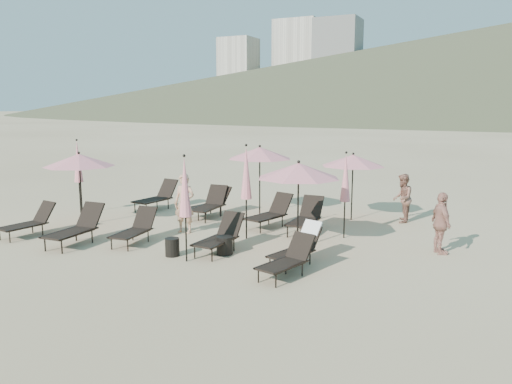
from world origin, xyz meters
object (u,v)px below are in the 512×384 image
at_px(beachgoer_b, 402,198).
at_px(lounger_2, 135,228).
at_px(lounger_4, 299,245).
at_px(umbrella_open_1, 299,171).
at_px(umbrella_closed_0, 185,188).
at_px(lounger_5, 288,259).
at_px(lounger_8, 210,203).
at_px(side_table_0, 172,247).
at_px(umbrella_open_2, 260,153).
at_px(beachgoer_a, 184,203).
at_px(umbrella_closed_3, 246,173).
at_px(lounger_9, 270,212).
at_px(umbrella_open_3, 353,161).
at_px(lounger_7, 209,204).
at_px(lounger_10, 306,217).
at_px(umbrella_closed_2, 78,162).
at_px(lounger_6, 157,196).
at_px(beachgoer_c, 441,223).
at_px(lounger_3, 220,236).
at_px(umbrella_closed_1, 346,178).
at_px(side_table_1, 225,245).
at_px(lounger_0, 29,221).
at_px(lounger_1, 76,227).
at_px(umbrella_open_0, 79,160).

bearing_deg(beachgoer_b, lounger_2, -52.12).
distance_m(lounger_4, umbrella_open_1, 2.11).
bearing_deg(umbrella_closed_0, lounger_5, 0.72).
relative_size(lounger_8, side_table_0, 3.93).
bearing_deg(umbrella_open_2, beachgoer_a, -104.47).
height_order(umbrella_closed_3, beachgoer_a, umbrella_closed_3).
bearing_deg(umbrella_open_1, lounger_2, -161.04).
bearing_deg(lounger_9, umbrella_open_3, 60.43).
xyz_separation_m(lounger_7, side_table_0, (1.47, -4.29, -0.25)).
distance_m(lounger_8, lounger_10, 3.85).
bearing_deg(beachgoer_b, umbrella_closed_2, -76.79).
height_order(side_table_0, beachgoer_a, beachgoer_a).
bearing_deg(lounger_6, umbrella_open_1, -14.73).
xyz_separation_m(lounger_8, beachgoer_a, (0.51, -2.35, 0.44)).
relative_size(lounger_5, beachgoer_c, 1.01).
distance_m(lounger_5, lounger_8, 6.72).
height_order(lounger_2, lounger_9, lounger_9).
bearing_deg(lounger_5, umbrella_open_2, 135.58).
relative_size(lounger_3, lounger_6, 0.90).
bearing_deg(beachgoer_a, lounger_5, -35.27).
bearing_deg(lounger_7, lounger_2, -95.67).
bearing_deg(lounger_6, lounger_9, -1.40).
xyz_separation_m(lounger_3, umbrella_closed_1, (2.51, 2.81, 1.30)).
distance_m(lounger_2, umbrella_open_2, 5.52).
height_order(lounger_4, umbrella_open_2, umbrella_open_2).
relative_size(umbrella_closed_1, side_table_0, 5.45).
distance_m(lounger_10, umbrella_open_1, 2.45).
relative_size(umbrella_closed_0, side_table_1, 5.64).
distance_m(umbrella_closed_1, beachgoer_b, 3.16).
bearing_deg(side_table_0, lounger_0, -178.26).
bearing_deg(beachgoer_b, beachgoer_c, 19.41).
height_order(umbrella_closed_1, beachgoer_c, umbrella_closed_1).
height_order(lounger_3, umbrella_open_3, umbrella_open_3).
bearing_deg(lounger_6, side_table_1, -30.79).
xyz_separation_m(lounger_8, umbrella_open_2, (1.39, 1.07, 1.70)).
distance_m(umbrella_closed_1, side_table_1, 4.03).
relative_size(umbrella_open_3, umbrella_closed_0, 0.86).
bearing_deg(umbrella_closed_0, lounger_0, 179.16).
distance_m(lounger_1, beachgoer_b, 10.11).
bearing_deg(lounger_5, beachgoer_c, 64.37).
height_order(lounger_2, beachgoer_b, beachgoer_b).
relative_size(umbrella_open_0, umbrella_open_1, 1.00).
relative_size(umbrella_open_2, umbrella_open_3, 1.08).
bearing_deg(umbrella_open_0, umbrella_closed_1, 14.54).
bearing_deg(lounger_2, lounger_7, 81.80).
xyz_separation_m(lounger_3, lounger_7, (-2.40, 3.47, 0.03)).
bearing_deg(lounger_2, umbrella_closed_0, -25.44).
bearing_deg(umbrella_closed_2, umbrella_closed_3, -4.41).
xyz_separation_m(side_table_0, beachgoer_c, (6.11, 3.15, 0.57)).
bearing_deg(beachgoer_a, side_table_0, -70.44).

